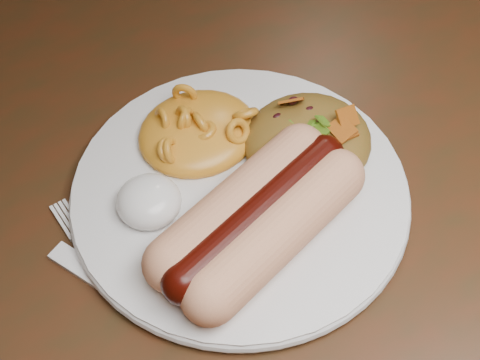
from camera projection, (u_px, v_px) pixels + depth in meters
table at (271, 182)px, 0.68m from camera, size 1.60×0.90×0.75m
plate at (240, 193)px, 0.55m from camera, size 0.31×0.31×0.01m
hotdog at (258, 217)px, 0.50m from camera, size 0.15×0.10×0.04m
mac_and_cheese at (197, 120)px, 0.56m from camera, size 0.10×0.10×0.04m
sour_cream at (148, 196)px, 0.52m from camera, size 0.05×0.05×0.03m
taco_salad at (309, 132)px, 0.55m from camera, size 0.10×0.10×0.04m
fork at (109, 284)px, 0.51m from camera, size 0.07×0.14×0.00m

